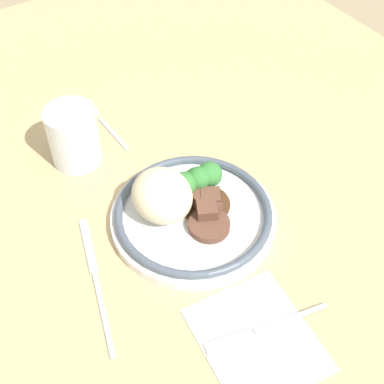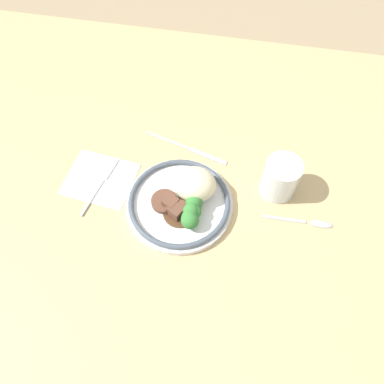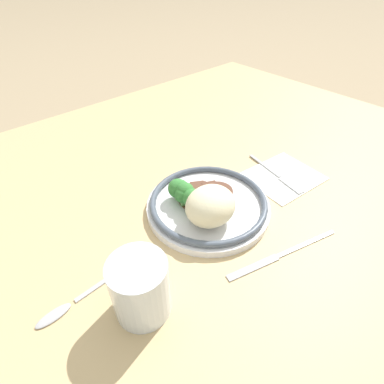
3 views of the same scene
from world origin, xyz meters
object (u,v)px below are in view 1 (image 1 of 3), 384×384
plate (188,206)px  spoon (97,114)px  knife (95,277)px  juice_glass (74,138)px  fork (255,331)px

plate → spoon: bearing=2.0°
knife → plate: bearing=-66.9°
knife → juice_glass: bearing=-3.5°
juice_glass → fork: juice_glass is taller
knife → spoon: spoon is taller
juice_glass → fork: (-0.40, -0.05, -0.04)m
fork → spoon: 0.49m
plate → spoon: 0.28m
fork → spoon: same height
plate → spoon: size_ratio=1.54×
juice_glass → spoon: 0.12m
juice_glass → knife: juice_glass is taller
juice_glass → knife: bearing=160.7°
plate → juice_glass: juice_glass is taller
spoon → knife: bearing=152.0°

